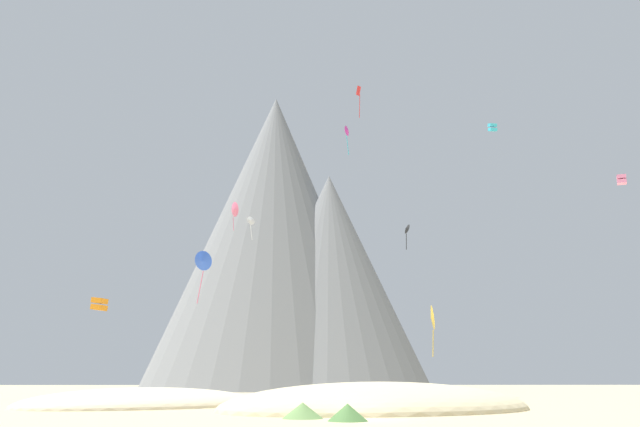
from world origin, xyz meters
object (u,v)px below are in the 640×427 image
bush_far_right (348,412)px  bush_near_left (303,410)px  kite_cyan_high (492,127)px  kite_orange_low (99,304)px  bush_near_right (307,401)px  kite_rainbow_mid (234,210)px  rock_massif (290,254)px  bush_mid_center (430,404)px  kite_white_high (251,221)px  kite_pink_mid (622,180)px  kite_red_high (359,95)px  kite_black_mid (406,229)px  kite_blue_low (203,261)px  kite_gold_low (432,318)px  kite_magenta_high (347,131)px

bush_far_right → bush_near_left: bearing=135.5°
kite_cyan_high → kite_orange_low: bearing=-169.3°
bush_near_left → bush_far_right: 3.40m
bush_near_right → kite_rainbow_mid: 42.25m
bush_near_right → rock_massif: (-2.78, 79.45, 27.84)m
bush_mid_center → kite_white_high: bearing=111.2°
bush_near_left → kite_pink_mid: (30.00, 17.63, 19.92)m
bush_near_left → kite_red_high: 60.24m
kite_pink_mid → kite_black_mid: bearing=62.0°
bush_mid_center → rock_massif: 89.59m
bush_near_left → kite_white_high: bearing=97.6°
bush_far_right → kite_red_high: (5.52, 46.28, 40.48)m
bush_near_right → kite_blue_low: (-9.93, 4.25, 12.68)m
bush_mid_center → bush_near_right: bearing=153.2°
kite_gold_low → kite_pink_mid: bearing=83.3°
bush_near_left → kite_orange_low: kite_orange_low is taller
bush_mid_center → bush_near_right: (-9.51, 4.80, 0.06)m
kite_white_high → rock_massif: bearing=44.3°
kite_cyan_high → bush_mid_center: bearing=-122.9°
kite_magenta_high → kite_white_high: size_ratio=1.03×
kite_blue_low → kite_rainbow_mid: bearing=114.5°
rock_massif → kite_rainbow_mid: rock_massif is taller
bush_near_left → bush_mid_center: size_ratio=1.49×
kite_orange_low → kite_white_high: bearing=-16.2°
kite_gold_low → kite_red_high: size_ratio=1.02×
rock_massif → kite_gold_low: size_ratio=14.18×
kite_rainbow_mid → kite_red_high: kite_red_high is taller
bush_near_left → kite_gold_low: size_ratio=0.50×
bush_near_right → kite_black_mid: 32.84m
kite_magenta_high → kite_cyan_high: size_ratio=2.51×
bush_far_right → kite_gold_low: kite_gold_low is taller
kite_orange_low → kite_cyan_high: kite_cyan_high is taller
kite_rainbow_mid → kite_cyan_high: size_ratio=2.68×
kite_gold_low → kite_blue_low: bearing=-85.0°
rock_massif → kite_cyan_high: size_ratio=43.17×
bush_far_right → kite_red_high: 61.73m
rock_massif → kite_pink_mid: rock_massif is taller
rock_massif → kite_white_high: size_ratio=17.77×
bush_mid_center → kite_orange_low: 43.47m
kite_rainbow_mid → kite_pink_mid: bearing=18.2°
kite_gold_low → kite_white_high: size_ratio=1.25×
bush_near_right → kite_white_high: 49.30m
bush_mid_center → kite_red_high: (-2.02, 31.26, 40.62)m
bush_mid_center → kite_blue_low: bearing=155.0°
kite_blue_low → kite_red_high: (17.43, 22.21, 27.88)m
kite_orange_low → kite_red_high: bearing=-57.8°
kite_blue_low → kite_white_high: (1.64, 36.94, 13.10)m
kite_gold_low → kite_magenta_high: size_ratio=1.21×
bush_mid_center → rock_massif: size_ratio=0.02×
kite_rainbow_mid → bush_far_right: bearing=-19.7°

